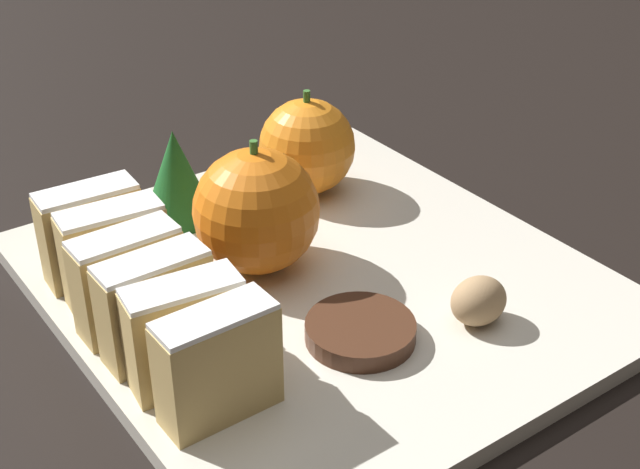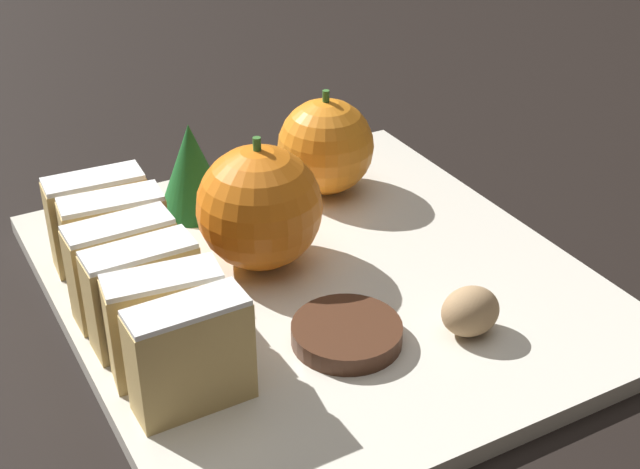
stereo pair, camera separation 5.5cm
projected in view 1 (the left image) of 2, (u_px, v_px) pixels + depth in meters
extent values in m
plane|color=black|center=(320.00, 291.00, 0.57)|extent=(6.00, 6.00, 0.00)
cube|color=silver|center=(320.00, 283.00, 0.57)|extent=(0.31, 0.34, 0.01)
cube|color=tan|center=(218.00, 366.00, 0.44)|extent=(0.06, 0.03, 0.06)
cube|color=white|center=(214.00, 316.00, 0.42)|extent=(0.06, 0.03, 0.00)
cube|color=tan|center=(186.00, 336.00, 0.46)|extent=(0.06, 0.03, 0.06)
cube|color=white|center=(181.00, 287.00, 0.45)|extent=(0.06, 0.03, 0.00)
cube|color=tan|center=(156.00, 309.00, 0.48)|extent=(0.06, 0.03, 0.06)
cube|color=white|center=(150.00, 261.00, 0.47)|extent=(0.06, 0.02, 0.00)
cube|color=tan|center=(129.00, 283.00, 0.50)|extent=(0.06, 0.03, 0.06)
cube|color=white|center=(123.00, 237.00, 0.49)|extent=(0.06, 0.02, 0.00)
cube|color=tan|center=(115.00, 256.00, 0.53)|extent=(0.06, 0.03, 0.06)
cube|color=white|center=(109.00, 211.00, 0.51)|extent=(0.06, 0.03, 0.00)
cube|color=tan|center=(92.00, 235.00, 0.55)|extent=(0.06, 0.03, 0.06)
cube|color=white|center=(85.00, 191.00, 0.53)|extent=(0.06, 0.03, 0.00)
sphere|color=orange|center=(307.00, 147.00, 0.65)|extent=(0.07, 0.07, 0.07)
cylinder|color=#38702D|center=(307.00, 97.00, 0.63)|extent=(0.01, 0.01, 0.01)
sphere|color=orange|center=(256.00, 211.00, 0.55)|extent=(0.08, 0.08, 0.08)
cylinder|color=#38702D|center=(254.00, 148.00, 0.53)|extent=(0.00, 0.01, 0.01)
ellipsoid|color=tan|center=(479.00, 301.00, 0.51)|extent=(0.04, 0.03, 0.03)
cylinder|color=#472819|center=(360.00, 331.00, 0.50)|extent=(0.06, 0.06, 0.01)
cone|color=#195623|center=(176.00, 176.00, 0.61)|extent=(0.05, 0.05, 0.07)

